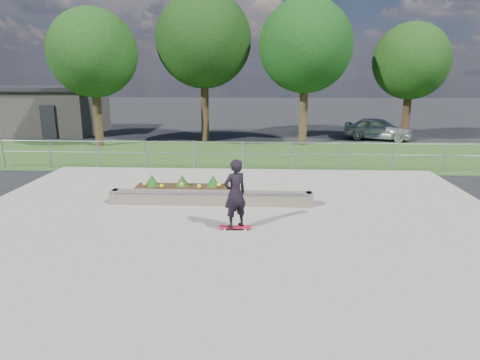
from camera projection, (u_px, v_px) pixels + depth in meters
The scene contains 13 objects.
ground at pixel (228, 240), 10.21m from camera, with size 120.00×120.00×0.00m, color black.
grass_verge at pixel (246, 154), 20.86m from camera, with size 30.00×8.00×0.02m, color #294B1E.
concrete_slab at pixel (228, 239), 10.21m from camera, with size 15.00×15.00×0.06m, color gray.
fence at pixel (243, 152), 17.29m from camera, with size 20.06×0.06×1.20m.
building at pixel (37, 110), 27.97m from camera, with size 8.40×5.40×3.00m.
tree_far_left at pixel (93, 53), 22.02m from camera, with size 4.55×4.55×7.15m.
tree_mid_left at pixel (204, 40), 23.50m from camera, with size 5.25×5.25×8.25m.
tree_mid_right at pixel (306, 46), 22.35m from camera, with size 4.90×4.90×7.70m.
tree_far_right at pixel (411, 62), 23.68m from camera, with size 4.20×4.20×6.60m.
grind_ledge at pixel (211, 198), 12.70m from camera, with size 6.00×0.44×0.43m.
planter_bed at pixel (181, 189), 13.70m from camera, with size 3.00×1.20×0.61m.
skateboarder at pixel (235, 194), 10.48m from camera, with size 0.80×0.69×1.80m.
parked_car at pixel (378, 129), 25.30m from camera, with size 1.56×3.88×1.32m, color #B7BBC1.
Camera 1 is at (0.77, -9.53, 3.88)m, focal length 32.00 mm.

